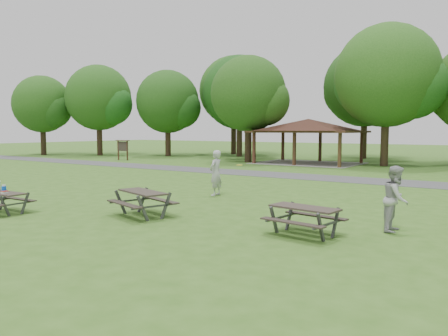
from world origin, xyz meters
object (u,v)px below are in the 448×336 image
Objects in this scene: frisbee_thrower at (216,173)px; frisbee_catcher at (396,199)px; picnic_table_middle at (143,197)px; picnic_table_near at (0,193)px.

frisbee_thrower reaches higher than frisbee_catcher.
picnic_table_middle is 1.28× the size of frisbee_catcher.
frisbee_thrower is at bearing 70.47° from frisbee_catcher.
frisbee_thrower is at bearing 62.64° from picnic_table_near.
frisbee_catcher is at bearing 18.19° from picnic_table_middle.
frisbee_catcher is (7.37, 2.42, 0.29)m from picnic_table_middle.
picnic_table_near is 0.73× the size of picnic_table_middle.
frisbee_thrower is at bearing 97.33° from picnic_table_middle.
picnic_table_middle is at bearing 27.27° from picnic_table_near.
picnic_table_near is at bearing 110.49° from frisbee_catcher.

